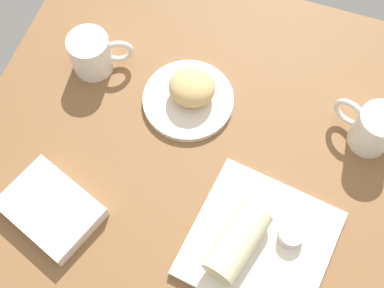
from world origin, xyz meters
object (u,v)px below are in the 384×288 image
(square_plate, at_px, (260,243))
(second_mug, at_px, (92,53))
(round_plate, at_px, (188,100))
(sauce_cup, at_px, (291,234))
(breakfast_wrap, at_px, (238,243))
(book_stack, at_px, (51,209))
(coffee_mug, at_px, (373,128))
(scone_pastry, at_px, (192,87))

(square_plate, xyz_separation_m, second_mug, (0.45, -0.27, 0.04))
(round_plate, xyz_separation_m, sauce_cup, (-0.28, 0.22, 0.02))
(square_plate, height_order, breakfast_wrap, breakfast_wrap)
(book_stack, bearing_deg, sauce_cup, -167.93)
(breakfast_wrap, relative_size, second_mug, 1.09)
(breakfast_wrap, height_order, second_mug, second_mug)
(sauce_cup, distance_m, book_stack, 0.46)
(round_plate, relative_size, coffee_mug, 1.47)
(breakfast_wrap, xyz_separation_m, book_stack, (0.36, 0.04, -0.03))
(scone_pastry, height_order, breakfast_wrap, breakfast_wrap)
(book_stack, xyz_separation_m, second_mug, (0.05, -0.34, 0.03))
(breakfast_wrap, xyz_separation_m, coffee_mug, (-0.19, -0.31, 0.00))
(square_plate, relative_size, second_mug, 1.94)
(square_plate, height_order, book_stack, book_stack)
(square_plate, distance_m, book_stack, 0.40)
(coffee_mug, bearing_deg, second_mug, 1.27)
(round_plate, bearing_deg, scone_pastry, -114.82)
(round_plate, bearing_deg, breakfast_wrap, 124.66)
(breakfast_wrap, bearing_deg, square_plate, -134.52)
(breakfast_wrap, bearing_deg, sauce_cup, -134.52)
(round_plate, distance_m, breakfast_wrap, 0.34)
(book_stack, distance_m, second_mug, 0.34)
(coffee_mug, bearing_deg, scone_pastry, 3.55)
(square_plate, bearing_deg, second_mug, -30.96)
(square_plate, height_order, coffee_mug, coffee_mug)
(sauce_cup, bearing_deg, second_mug, -25.78)
(scone_pastry, height_order, square_plate, scone_pastry)
(book_stack, xyz_separation_m, coffee_mug, (-0.55, -0.35, 0.03))
(coffee_mug, bearing_deg, book_stack, 32.78)
(round_plate, relative_size, breakfast_wrap, 1.36)
(breakfast_wrap, height_order, coffee_mug, coffee_mug)
(breakfast_wrap, distance_m, second_mug, 0.51)
(second_mug, bearing_deg, square_plate, 149.04)
(scone_pastry, relative_size, coffee_mug, 0.74)
(round_plate, bearing_deg, square_plate, 132.43)
(book_stack, bearing_deg, coffee_mug, -147.22)
(sauce_cup, height_order, breakfast_wrap, breakfast_wrap)
(round_plate, relative_size, book_stack, 0.91)
(scone_pastry, height_order, sauce_cup, scone_pastry)
(round_plate, bearing_deg, second_mug, -5.31)
(square_plate, xyz_separation_m, breakfast_wrap, (0.04, 0.02, 0.04))
(scone_pastry, distance_m, square_plate, 0.35)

